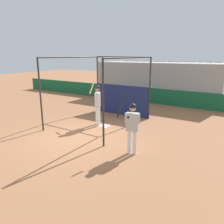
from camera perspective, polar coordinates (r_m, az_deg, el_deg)
ground_plane at (r=8.92m, az=-9.07°, el=-6.42°), size 60.00×60.00×0.00m
outfield_wall at (r=15.03m, az=9.96°, el=4.24°), size 24.00×0.12×1.02m
bleacher_section at (r=16.45m, az=12.32°, el=7.96°), size 8.70×3.20×2.70m
batting_cage at (r=11.11m, az=0.64°, el=5.36°), size 3.25×4.15×3.11m
home_plate at (r=10.09m, az=-2.04°, el=-3.64°), size 0.44×0.44×0.02m
player_batter at (r=10.00m, az=-3.81°, el=2.92°), size 0.73×0.71×1.99m
player_waiting at (r=7.04m, az=5.26°, el=-3.18°), size 0.67×0.56×2.02m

